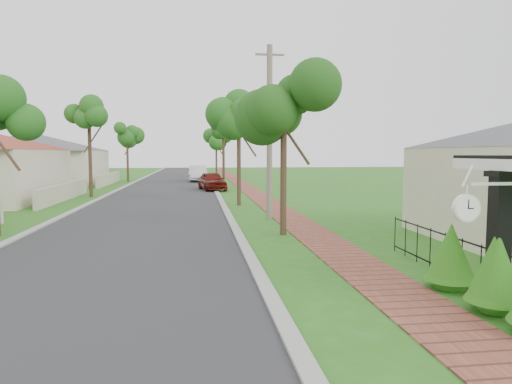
{
  "coord_description": "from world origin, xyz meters",
  "views": [
    {
      "loc": [
        -0.74,
        -8.34,
        2.83
      ],
      "look_at": [
        1.25,
        6.96,
        1.5
      ],
      "focal_mm": 32.0,
      "sensor_mm": 36.0,
      "label": 1
    }
  ],
  "objects": [
    {
      "name": "ground",
      "position": [
        0.0,
        0.0,
        0.0
      ],
      "size": [
        160.0,
        160.0,
        0.0
      ],
      "primitive_type": "plane",
      "color": "#2E6317",
      "rests_on": "ground"
    },
    {
      "name": "picket_fence",
      "position": [
        4.9,
        -0.0,
        0.53
      ],
      "size": [
        0.03,
        8.02,
        1.0
      ],
      "color": "black",
      "rests_on": "ground"
    },
    {
      "name": "far_house_grey",
      "position": [
        -14.97,
        34.0,
        2.34
      ],
      "size": [
        15.56,
        15.56,
        4.6
      ],
      "color": "beige",
      "rests_on": "ground"
    },
    {
      "name": "kerb_right",
      "position": [
        0.65,
        20.0,
        0.0
      ],
      "size": [
        0.3,
        120.0,
        0.1
      ],
      "primitive_type": "cube",
      "color": "#9E9E99",
      "rests_on": "ground"
    },
    {
      "name": "hedge_row",
      "position": [
        4.45,
        -0.92,
        0.7
      ],
      "size": [
        0.93,
        3.41,
        1.67
      ],
      "color": "#125B12",
      "rests_on": "ground"
    },
    {
      "name": "station_clock",
      "position": [
        3.68,
        -1.4,
        1.95
      ],
      "size": [
        1.08,
        0.13,
        0.65
      ],
      "color": "white",
      "rests_on": "ground"
    },
    {
      "name": "porch_post",
      "position": [
        4.55,
        -1.0,
        1.12
      ],
      "size": [
        0.48,
        0.48,
        2.52
      ],
      "color": "black",
      "rests_on": "ground"
    },
    {
      "name": "parked_car_white",
      "position": [
        -0.62,
        37.3,
        0.78
      ],
      "size": [
        1.75,
        4.79,
        1.57
      ],
      "primitive_type": "imported",
      "rotation": [
        0.0,
        0.0,
        -0.02
      ],
      "color": "silver",
      "rests_on": "ground"
    },
    {
      "name": "road",
      "position": [
        -3.0,
        20.0,
        0.0
      ],
      "size": [
        7.0,
        120.0,
        0.02
      ],
      "primitive_type": "cube",
      "color": "#28282B",
      "rests_on": "ground"
    },
    {
      "name": "utility_pole",
      "position": [
        2.3,
        10.67,
        3.7
      ],
      "size": [
        1.2,
        0.24,
        7.28
      ],
      "color": "gray",
      "rests_on": "ground"
    },
    {
      "name": "street_trees",
      "position": [
        -2.87,
        26.84,
        4.54
      ],
      "size": [
        10.7,
        37.65,
        5.89
      ],
      "color": "#382619",
      "rests_on": "ground"
    },
    {
      "name": "near_tree",
      "position": [
        2.2,
        7.0,
        4.25
      ],
      "size": [
        2.08,
        2.08,
        5.34
      ],
      "color": "#382619",
      "rests_on": "ground"
    },
    {
      "name": "kerb_left",
      "position": [
        -6.65,
        20.0,
        0.0
      ],
      "size": [
        0.3,
        120.0,
        0.1
      ],
      "primitive_type": "cube",
      "color": "#9E9E99",
      "rests_on": "ground"
    },
    {
      "name": "parked_car_red",
      "position": [
        0.4,
        26.25,
        0.7
      ],
      "size": [
        2.35,
        4.32,
        1.39
      ],
      "primitive_type": "imported",
      "rotation": [
        0.0,
        0.0,
        0.18
      ],
      "color": "#5B130D",
      "rests_on": "ground"
    },
    {
      "name": "sidewalk",
      "position": [
        3.25,
        20.0,
        0.0
      ],
      "size": [
        1.5,
        120.0,
        0.03
      ],
      "primitive_type": "cube",
      "color": "#97513C",
      "rests_on": "ground"
    }
  ]
}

